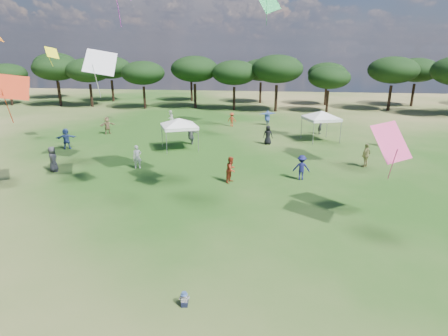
# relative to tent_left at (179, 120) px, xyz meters

# --- Properties ---
(tree_line) EXTENTS (108.78, 17.63, 7.77)m
(tree_line) POSITION_rel_tent_left_xyz_m (7.38, 24.98, 2.87)
(tree_line) COLOR black
(tree_line) RESTS_ON ground
(tent_left) EXTENTS (5.22, 5.22, 2.98)m
(tent_left) POSITION_rel_tent_left_xyz_m (0.00, 0.00, 0.00)
(tent_left) COLOR gray
(tent_left) RESTS_ON ground
(tent_right) EXTENTS (5.41, 5.41, 3.10)m
(tent_right) POSITION_rel_tent_left_xyz_m (12.33, 4.77, 0.12)
(tent_right) COLOR gray
(tent_right) RESTS_ON ground
(toddler) EXTENTS (0.37, 0.40, 0.52)m
(toddler) POSITION_rel_tent_left_xyz_m (5.08, -20.20, -2.32)
(toddler) COLOR black
(toddler) RESTS_ON ground
(festival_crowd) EXTENTS (28.79, 20.83, 1.80)m
(festival_crowd) POSITION_rel_tent_left_xyz_m (2.15, 2.11, -1.71)
(festival_crowd) COLOR #171952
(festival_crowd) RESTS_ON ground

